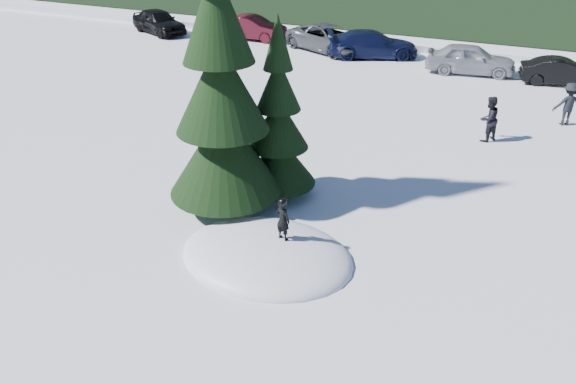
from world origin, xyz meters
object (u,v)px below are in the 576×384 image
at_px(spruce_short, 279,129).
at_px(child_skier, 283,220).
at_px(spruce_tall, 221,98).
at_px(car_1, 252,28).
at_px(car_4, 470,59).
at_px(car_5, 562,72).
at_px(car_2, 328,38).
at_px(car_3, 372,44).
at_px(adult_0, 489,119).
at_px(adult_2, 568,104).
at_px(car_0, 159,21).

height_order(spruce_short, child_skier, spruce_short).
distance_m(spruce_tall, child_skier, 3.74).
bearing_deg(child_skier, car_1, -46.62).
relative_size(car_4, car_5, 1.17).
relative_size(car_2, car_3, 1.05).
relative_size(spruce_short, adult_0, 3.16).
relative_size(adult_2, car_1, 0.39).
bearing_deg(spruce_short, child_skier, -62.51).
bearing_deg(car_5, car_1, 73.09).
relative_size(child_skier, car_5, 0.29).
height_order(spruce_short, car_0, spruce_short).
distance_m(car_0, car_5, 24.26).
xyz_separation_m(adult_2, car_3, (-10.08, 6.79, -0.12)).
relative_size(child_skier, car_4, 0.24).
bearing_deg(spruce_tall, car_2, 102.45).
bearing_deg(adult_2, car_2, -54.12).
relative_size(adult_0, car_3, 0.34).
distance_m(car_2, car_4, 8.29).
bearing_deg(car_4, car_1, 72.71).
xyz_separation_m(child_skier, adult_2, (6.20, 12.93, -0.17)).
xyz_separation_m(spruce_tall, child_skier, (2.52, -1.52, -2.30)).
xyz_separation_m(spruce_short, adult_2, (7.72, 10.01, -1.26)).
bearing_deg(adult_2, car_4, -76.73).
xyz_separation_m(spruce_short, car_5, (7.39, 15.72, -1.48)).
bearing_deg(spruce_tall, spruce_short, 54.46).
xyz_separation_m(car_0, car_2, (11.76, 0.26, -0.03)).
bearing_deg(adult_0, car_0, -80.94).
xyz_separation_m(adult_0, car_0, (-21.96, 9.83, -0.08)).
distance_m(child_skier, car_3, 20.10).
bearing_deg(adult_2, car_5, -111.89).
bearing_deg(car_4, car_2, 72.38).
relative_size(car_1, car_4, 1.00).
bearing_deg(child_skier, car_4, -81.50).
relative_size(adult_2, car_3, 0.34).
bearing_deg(car_0, spruce_tall, -115.27).
height_order(spruce_tall, car_4, spruce_tall).
bearing_deg(car_4, car_3, 70.91).
relative_size(car_0, car_1, 1.03).
height_order(child_skier, car_3, child_skier).
distance_m(car_1, car_3, 8.19).
bearing_deg(car_3, car_2, 60.17).
xyz_separation_m(adult_2, car_5, (-0.33, 5.70, -0.23)).
bearing_deg(adult_0, car_4, -133.99).
bearing_deg(car_2, child_skier, -137.91).
relative_size(spruce_tall, car_4, 1.96).
height_order(adult_0, car_5, adult_0).
height_order(adult_0, adult_2, adult_0).
bearing_deg(spruce_tall, car_4, 76.56).
bearing_deg(car_4, child_skier, 166.32).
height_order(child_skier, car_4, child_skier).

